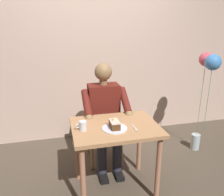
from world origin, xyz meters
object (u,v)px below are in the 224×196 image
at_px(coffee_cup, 83,126).
at_px(dessert_spoon, 135,128).
at_px(balloon_display, 207,78).
at_px(dining_table, 115,136).
at_px(chair, 102,123).
at_px(seated_person, 105,116).
at_px(cake_slice, 115,124).

relative_size(coffee_cup, dessert_spoon, 0.74).
height_order(coffee_cup, balloon_display, balloon_display).
bearing_deg(dining_table, dessert_spoon, 144.14).
relative_size(coffee_cup, balloon_display, 0.08).
bearing_deg(chair, dessert_spoon, 102.02).
xyz_separation_m(seated_person, cake_slice, (0.02, 0.54, 0.13)).
bearing_deg(dessert_spoon, seated_person, -74.68).
distance_m(seated_person, cake_slice, 0.56).
bearing_deg(cake_slice, dining_table, -109.83).
xyz_separation_m(coffee_cup, balloon_display, (-1.66, -0.53, 0.24)).
bearing_deg(chair, coffee_cup, 64.55).
bearing_deg(cake_slice, balloon_display, -157.26).
bearing_deg(cake_slice, coffee_cup, -8.31).
distance_m(chair, dessert_spoon, 0.82).
bearing_deg(seated_person, dining_table, 90.00).
xyz_separation_m(dining_table, seated_person, (0.00, -0.47, 0.03)).
xyz_separation_m(dining_table, dessert_spoon, (-0.16, 0.12, 0.12)).
bearing_deg(seated_person, dessert_spoon, 105.32).
distance_m(seated_person, dessert_spoon, 0.62).
xyz_separation_m(dining_table, chair, (0.00, -0.64, -0.14)).
xyz_separation_m(dining_table, balloon_display, (-1.34, -0.50, 0.41)).
relative_size(dining_table, dessert_spoon, 5.85).
xyz_separation_m(chair, seated_person, (0.00, 0.17, 0.17)).
distance_m(dessert_spoon, balloon_display, 1.36).
height_order(cake_slice, balloon_display, balloon_display).
height_order(dining_table, coffee_cup, coffee_cup).
xyz_separation_m(seated_person, balloon_display, (-1.34, -0.03, 0.38)).
bearing_deg(dining_table, seated_person, -90.00).
bearing_deg(coffee_cup, dessert_spoon, 169.28).
distance_m(seated_person, coffee_cup, 0.61).
bearing_deg(seated_person, chair, -90.00).
distance_m(chair, seated_person, 0.24).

